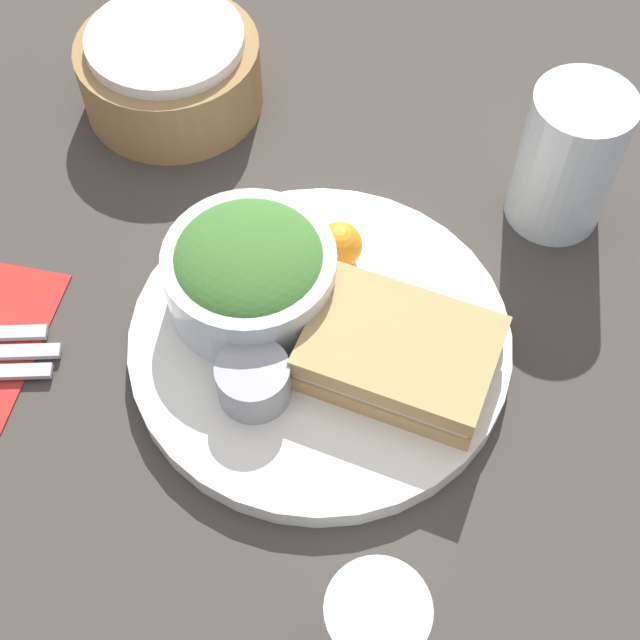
{
  "coord_description": "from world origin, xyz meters",
  "views": [
    {
      "loc": [
        0.08,
        -0.36,
        0.61
      ],
      "look_at": [
        0.0,
        0.0,
        0.04
      ],
      "focal_mm": 50.0,
      "sensor_mm": 36.0,
      "label": 1
    }
  ],
  "objects_px": {
    "sandwich": "(400,353)",
    "water_glass": "(374,628)",
    "drink_glass": "(568,159)",
    "bread_basket": "(170,70)",
    "dressing_cup": "(253,380)",
    "salad_bowl": "(250,272)",
    "plate": "(320,341)"
  },
  "relations": [
    {
      "from": "sandwich",
      "to": "bread_basket",
      "type": "height_order",
      "value": "bread_basket"
    },
    {
      "from": "salad_bowl",
      "to": "dressing_cup",
      "type": "height_order",
      "value": "salad_bowl"
    },
    {
      "from": "dressing_cup",
      "to": "bread_basket",
      "type": "relative_size",
      "value": 0.32
    },
    {
      "from": "drink_glass",
      "to": "bread_basket",
      "type": "bearing_deg",
      "value": 170.28
    },
    {
      "from": "sandwich",
      "to": "water_glass",
      "type": "height_order",
      "value": "water_glass"
    },
    {
      "from": "bread_basket",
      "to": "drink_glass",
      "type": "bearing_deg",
      "value": -9.72
    },
    {
      "from": "plate",
      "to": "drink_glass",
      "type": "xyz_separation_m",
      "value": [
        0.17,
        0.18,
        0.06
      ]
    },
    {
      "from": "plate",
      "to": "water_glass",
      "type": "bearing_deg",
      "value": -69.6
    },
    {
      "from": "sandwich",
      "to": "bread_basket",
      "type": "bearing_deg",
      "value": 134.89
    },
    {
      "from": "dressing_cup",
      "to": "bread_basket",
      "type": "distance_m",
      "value": 0.35
    },
    {
      "from": "salad_bowl",
      "to": "drink_glass",
      "type": "bearing_deg",
      "value": 34.76
    },
    {
      "from": "bread_basket",
      "to": "water_glass",
      "type": "bearing_deg",
      "value": -59.12
    },
    {
      "from": "sandwich",
      "to": "salad_bowl",
      "type": "xyz_separation_m",
      "value": [
        -0.12,
        0.04,
        0.02
      ]
    },
    {
      "from": "dressing_cup",
      "to": "bread_basket",
      "type": "bearing_deg",
      "value": 117.45
    },
    {
      "from": "salad_bowl",
      "to": "drink_glass",
      "type": "height_order",
      "value": "drink_glass"
    },
    {
      "from": "sandwich",
      "to": "dressing_cup",
      "type": "distance_m",
      "value": 0.11
    },
    {
      "from": "bread_basket",
      "to": "salad_bowl",
      "type": "bearing_deg",
      "value": -58.62
    },
    {
      "from": "water_glass",
      "to": "sandwich",
      "type": "bearing_deg",
      "value": 94.75
    },
    {
      "from": "bread_basket",
      "to": "water_glass",
      "type": "distance_m",
      "value": 0.54
    },
    {
      "from": "dressing_cup",
      "to": "drink_glass",
      "type": "height_order",
      "value": "drink_glass"
    },
    {
      "from": "dressing_cup",
      "to": "sandwich",
      "type": "bearing_deg",
      "value": 23.72
    },
    {
      "from": "sandwich",
      "to": "drink_glass",
      "type": "bearing_deg",
      "value": 61.74
    },
    {
      "from": "plate",
      "to": "dressing_cup",
      "type": "bearing_deg",
      "value": -121.31
    },
    {
      "from": "drink_glass",
      "to": "dressing_cup",
      "type": "bearing_deg",
      "value": -130.57
    },
    {
      "from": "sandwich",
      "to": "plate",
      "type": "bearing_deg",
      "value": 165.78
    },
    {
      "from": "bread_basket",
      "to": "water_glass",
      "type": "xyz_separation_m",
      "value": [
        0.28,
        -0.46,
        0.01
      ]
    },
    {
      "from": "plate",
      "to": "dressing_cup",
      "type": "distance_m",
      "value": 0.08
    },
    {
      "from": "salad_bowl",
      "to": "water_glass",
      "type": "relative_size",
      "value": 1.52
    },
    {
      "from": "sandwich",
      "to": "water_glass",
      "type": "relative_size",
      "value": 1.75
    },
    {
      "from": "bread_basket",
      "to": "sandwich",
      "type": "bearing_deg",
      "value": -45.11
    },
    {
      "from": "dressing_cup",
      "to": "water_glass",
      "type": "xyz_separation_m",
      "value": [
        0.12,
        -0.16,
        0.01
      ]
    },
    {
      "from": "dressing_cup",
      "to": "drink_glass",
      "type": "distance_m",
      "value": 0.32
    }
  ]
}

